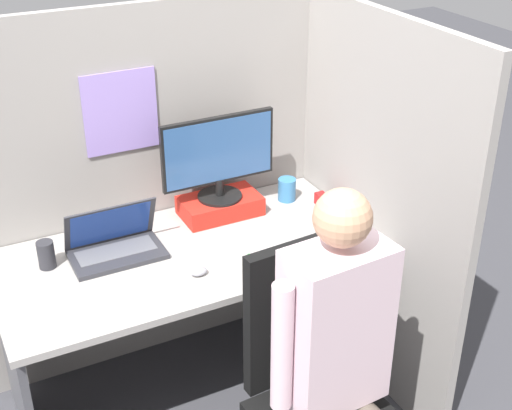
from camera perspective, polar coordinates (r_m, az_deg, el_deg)
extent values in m
cube|color=gray|center=(3.22, -8.32, 1.06)|extent=(2.04, 0.04, 1.67)
cube|color=#937AC6|center=(3.00, -10.78, 7.31)|extent=(0.31, 0.01, 0.35)
cube|color=#F4EA66|center=(3.20, -4.69, 4.02)|extent=(0.08, 0.01, 0.08)
cube|color=#EA9EC6|center=(3.22, -3.19, 4.67)|extent=(0.09, 0.01, 0.09)
cube|color=gray|center=(3.16, 8.36, 0.54)|extent=(0.04, 1.40, 1.67)
cube|color=#9E9993|center=(2.94, -5.56, -3.94)|extent=(1.54, 0.75, 0.03)
cube|color=#4C4C51|center=(3.03, -18.55, -13.13)|extent=(0.03, 0.64, 0.72)
cube|color=#4C4C51|center=(3.43, 6.26, -6.25)|extent=(0.03, 0.64, 0.72)
cube|color=red|center=(3.17, -2.89, -0.05)|extent=(0.35, 0.21, 0.08)
cylinder|color=black|center=(3.15, -2.91, 0.72)|extent=(0.20, 0.20, 0.01)
cylinder|color=black|center=(3.13, -2.93, 1.44)|extent=(0.04, 0.04, 0.08)
cube|color=black|center=(3.06, -3.05, 4.43)|extent=(0.52, 0.02, 0.30)
cube|color=#2D5184|center=(3.05, -2.95, 4.34)|extent=(0.49, 0.00, 0.28)
cube|color=#2D2D33|center=(2.93, -11.02, -3.94)|extent=(0.37, 0.22, 0.02)
cube|color=#5B5B60|center=(2.93, -11.14, -3.60)|extent=(0.31, 0.12, 0.00)
cube|color=#2D2D33|center=(2.93, -11.59, -1.52)|extent=(0.37, 0.10, 0.20)
cube|color=#1E3D93|center=(2.92, -11.56, -1.56)|extent=(0.33, 0.08, 0.18)
ellipsoid|color=gray|center=(2.77, -4.59, -5.33)|extent=(0.07, 0.05, 0.03)
cube|color=#A31919|center=(3.24, 5.65, 0.15)|extent=(0.04, 0.14, 0.05)
cone|color=orange|center=(2.78, 0.19, -4.93)|extent=(0.04, 0.12, 0.04)
cylinder|color=green|center=(2.84, -0.49, -4.20)|extent=(0.02, 0.02, 0.02)
cube|color=black|center=(2.59, 3.46, -8.43)|extent=(0.44, 0.08, 0.58)
cube|color=silver|center=(2.34, 6.37, -9.66)|extent=(0.35, 0.22, 0.58)
sphere|color=tan|center=(2.12, 6.94, -1.03)|extent=(0.18, 0.18, 0.18)
cylinder|color=silver|center=(2.25, 2.09, -11.36)|extent=(0.07, 0.07, 0.47)
cylinder|color=silver|center=(2.45, 10.26, -8.05)|extent=(0.07, 0.07, 0.47)
cylinder|color=teal|center=(3.29, 2.49, 1.25)|extent=(0.08, 0.08, 0.11)
cylinder|color=#28282D|center=(2.91, -16.44, -3.83)|extent=(0.07, 0.07, 0.11)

